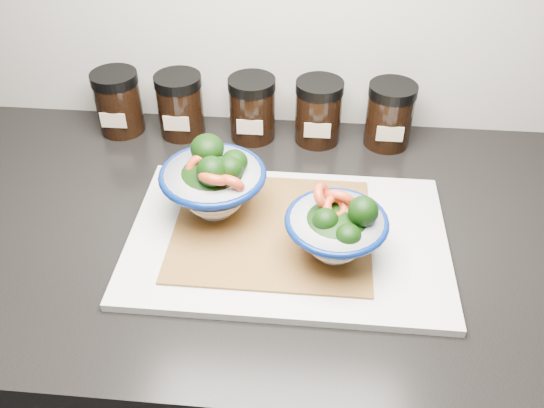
# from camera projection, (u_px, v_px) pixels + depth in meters

# --- Properties ---
(cabinet) EXTENTS (3.43, 0.58, 0.86)m
(cabinet) POSITION_uv_depth(u_px,v_px,m) (230.00, 397.00, 1.16)
(cabinet) COLOR black
(cabinet) RESTS_ON ground
(countertop) EXTENTS (3.50, 0.60, 0.04)m
(countertop) POSITION_uv_depth(u_px,v_px,m) (216.00, 232.00, 0.87)
(countertop) COLOR black
(countertop) RESTS_ON cabinet
(cutting_board) EXTENTS (0.45, 0.30, 0.01)m
(cutting_board) POSITION_uv_depth(u_px,v_px,m) (288.00, 238.00, 0.82)
(cutting_board) COLOR silver
(cutting_board) RESTS_ON countertop
(bamboo_mat) EXTENTS (0.28, 0.24, 0.00)m
(bamboo_mat) POSITION_uv_depth(u_px,v_px,m) (272.00, 229.00, 0.83)
(bamboo_mat) COLOR #A87032
(bamboo_mat) RESTS_ON cutting_board
(bowl_left) EXTENTS (0.15, 0.15, 0.11)m
(bowl_left) POSITION_uv_depth(u_px,v_px,m) (214.00, 183.00, 0.82)
(bowl_left) COLOR white
(bowl_left) RESTS_ON bamboo_mat
(bowl_right) EXTENTS (0.14, 0.14, 0.10)m
(bowl_right) POSITION_uv_depth(u_px,v_px,m) (336.00, 230.00, 0.76)
(bowl_right) COLOR white
(bowl_right) RESTS_ON bamboo_mat
(spice_jar_a) EXTENTS (0.08, 0.08, 0.11)m
(spice_jar_a) POSITION_uv_depth(u_px,v_px,m) (118.00, 102.00, 1.02)
(spice_jar_a) COLOR black
(spice_jar_a) RESTS_ON countertop
(spice_jar_b) EXTENTS (0.08, 0.08, 0.11)m
(spice_jar_b) POSITION_uv_depth(u_px,v_px,m) (180.00, 105.00, 1.01)
(spice_jar_b) COLOR black
(spice_jar_b) RESTS_ON countertop
(spice_jar_c) EXTENTS (0.08, 0.08, 0.11)m
(spice_jar_c) POSITION_uv_depth(u_px,v_px,m) (252.00, 108.00, 1.00)
(spice_jar_c) COLOR black
(spice_jar_c) RESTS_ON countertop
(spice_jar_d) EXTENTS (0.08, 0.08, 0.11)m
(spice_jar_d) POSITION_uv_depth(u_px,v_px,m) (318.00, 112.00, 0.99)
(spice_jar_d) COLOR black
(spice_jar_d) RESTS_ON countertop
(spice_jar_e) EXTENTS (0.08, 0.08, 0.11)m
(spice_jar_e) POSITION_uv_depth(u_px,v_px,m) (389.00, 115.00, 0.99)
(spice_jar_e) COLOR black
(spice_jar_e) RESTS_ON countertop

